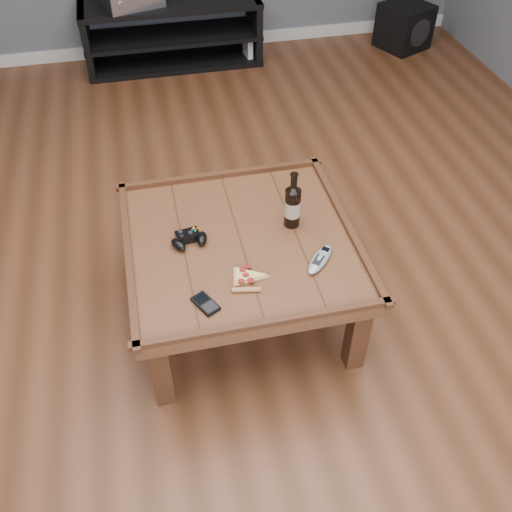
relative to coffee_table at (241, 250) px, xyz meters
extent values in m
plane|color=#4E2A16|center=(0.00, 0.00, -0.39)|extent=(6.00, 6.00, 0.00)
cube|color=silver|center=(0.00, 2.99, -0.34)|extent=(5.00, 0.02, 0.10)
cube|color=#512F17|center=(0.00, 0.00, 0.03)|extent=(1.00, 1.00, 0.06)
cube|color=#3C2210|center=(-0.42, -0.42, -0.20)|extent=(0.08, 0.08, 0.39)
cube|color=#3C2210|center=(0.42, -0.42, -0.20)|extent=(0.08, 0.08, 0.39)
cube|color=#3C2210|center=(-0.42, 0.42, -0.20)|extent=(0.08, 0.08, 0.39)
cube|color=#3C2210|center=(0.42, 0.42, -0.20)|extent=(0.08, 0.08, 0.39)
cube|color=#3C2210|center=(0.00, 0.48, 0.07)|extent=(1.03, 0.03, 0.03)
cube|color=#3C2210|center=(0.00, -0.48, 0.07)|extent=(1.03, 0.03, 0.03)
cube|color=#3C2210|center=(0.48, 0.00, 0.07)|extent=(0.03, 1.03, 0.03)
cube|color=#3C2210|center=(-0.48, 0.00, 0.07)|extent=(0.03, 1.03, 0.03)
cube|color=black|center=(0.00, 2.75, 0.09)|extent=(1.40, 0.45, 0.04)
cube|color=black|center=(0.00, 2.75, -0.16)|extent=(1.40, 0.45, 0.03)
cube|color=black|center=(0.00, 2.75, -0.37)|extent=(1.40, 0.45, 0.04)
cube|color=black|center=(-0.67, 2.75, -0.14)|extent=(0.05, 0.44, 0.50)
cube|color=black|center=(0.67, 2.75, -0.14)|extent=(0.05, 0.44, 0.50)
cylinder|color=black|center=(0.25, 0.06, 0.15)|extent=(0.07, 0.07, 0.19)
cone|color=black|center=(0.25, 0.06, 0.26)|extent=(0.07, 0.07, 0.03)
cylinder|color=black|center=(0.25, 0.06, 0.30)|extent=(0.03, 0.03, 0.07)
cylinder|color=black|center=(0.25, 0.06, 0.33)|extent=(0.04, 0.04, 0.01)
cylinder|color=#BFAE8A|center=(0.25, 0.06, 0.15)|extent=(0.07, 0.07, 0.08)
cube|color=black|center=(-0.22, 0.06, 0.08)|extent=(0.11, 0.08, 0.03)
ellipsoid|color=black|center=(-0.27, 0.01, 0.08)|extent=(0.08, 0.10, 0.04)
ellipsoid|color=black|center=(-0.17, 0.03, 0.08)|extent=(0.06, 0.09, 0.04)
cylinder|color=black|center=(-0.25, 0.06, 0.10)|extent=(0.02, 0.02, 0.01)
cylinder|color=black|center=(-0.21, 0.05, 0.10)|extent=(0.02, 0.02, 0.01)
cylinder|color=yellow|center=(-0.19, 0.08, 0.10)|extent=(0.01, 0.01, 0.01)
cylinder|color=red|center=(-0.18, 0.07, 0.10)|extent=(0.01, 0.01, 0.01)
cylinder|color=#0C33CC|center=(-0.20, 0.07, 0.10)|extent=(0.01, 0.01, 0.01)
cylinder|color=#0C9919|center=(-0.19, 0.06, 0.10)|extent=(0.01, 0.01, 0.01)
cylinder|color=#AF764C|center=(-0.04, -0.30, 0.07)|extent=(0.12, 0.04, 0.02)
cylinder|color=maroon|center=(-0.05, -0.25, 0.07)|extent=(0.03, 0.03, 0.00)
cylinder|color=maroon|center=(-0.01, -0.26, 0.07)|extent=(0.03, 0.03, 0.00)
cylinder|color=maroon|center=(-0.02, -0.22, 0.07)|extent=(0.03, 0.03, 0.00)
cylinder|color=maroon|center=(-0.03, -0.19, 0.07)|extent=(0.03, 0.03, 0.00)
cylinder|color=maroon|center=(0.00, -0.18, 0.07)|extent=(0.03, 0.03, 0.00)
cube|color=black|center=(-0.21, -0.34, 0.07)|extent=(0.11, 0.13, 0.01)
cube|color=black|center=(-0.22, -0.31, 0.07)|extent=(0.07, 0.06, 0.00)
cube|color=black|center=(-0.19, -0.36, 0.07)|extent=(0.07, 0.07, 0.00)
ellipsoid|color=#9AA0A8|center=(0.30, -0.20, 0.07)|extent=(0.18, 0.19, 0.03)
cube|color=black|center=(0.34, -0.16, 0.09)|extent=(0.04, 0.04, 0.00)
cube|color=black|center=(0.29, -0.21, 0.09)|extent=(0.07, 0.07, 0.00)
cube|color=#9E9FA7|center=(-0.24, 2.59, 0.18)|extent=(0.41, 0.13, 0.15)
cylinder|color=#9E9FA7|center=(-0.36, 2.54, 0.18)|extent=(0.06, 0.03, 0.05)
cube|color=black|center=(1.96, 2.64, -0.21)|extent=(0.47, 0.47, 0.36)
cylinder|color=black|center=(2.03, 2.48, -0.21)|extent=(0.21, 0.10, 0.23)
cube|color=slate|center=(0.60, 2.67, -0.38)|extent=(0.11, 0.18, 0.02)
cube|color=silver|center=(0.60, 2.67, -0.28)|extent=(0.06, 0.15, 0.20)
camera|label=1|loc=(-0.34, -1.81, 1.74)|focal=40.00mm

